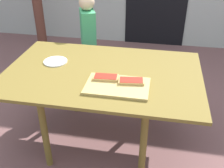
# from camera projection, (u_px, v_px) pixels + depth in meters

# --- Properties ---
(ground_plane) EXTENTS (16.00, 16.00, 0.00)m
(ground_plane) POSITION_uv_depth(u_px,v_px,m) (104.00, 138.00, 2.41)
(ground_plane) COLOR brown
(dining_table) EXTENTS (1.50, 0.97, 0.68)m
(dining_table) POSITION_uv_depth(u_px,v_px,m) (103.00, 79.00, 2.09)
(dining_table) COLOR brown
(dining_table) RESTS_ON ground
(cutting_board) EXTENTS (0.44, 0.28, 0.02)m
(cutting_board) POSITION_uv_depth(u_px,v_px,m) (117.00, 86.00, 1.86)
(cutting_board) COLOR tan
(cutting_board) RESTS_ON dining_table
(pizza_slice_far_left) EXTENTS (0.18, 0.10, 0.02)m
(pizza_slice_far_left) POSITION_uv_depth(u_px,v_px,m) (106.00, 77.00, 1.92)
(pizza_slice_far_left) COLOR tan
(pizza_slice_far_left) RESTS_ON cutting_board
(pizza_slice_far_right) EXTENTS (0.19, 0.11, 0.02)m
(pizza_slice_far_right) POSITION_uv_depth(u_px,v_px,m) (131.00, 81.00, 1.88)
(pizza_slice_far_right) COLOR tan
(pizza_slice_far_right) RESTS_ON cutting_board
(plate_white_left) EXTENTS (0.19, 0.19, 0.01)m
(plate_white_left) POSITION_uv_depth(u_px,v_px,m) (55.00, 61.00, 2.19)
(plate_white_left) COLOR white
(plate_white_left) RESTS_ON dining_table
(child_left) EXTENTS (0.22, 0.27, 1.06)m
(child_left) POSITION_uv_depth(u_px,v_px,m) (88.00, 38.00, 2.85)
(child_left) COLOR #404A3E
(child_left) RESTS_ON ground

